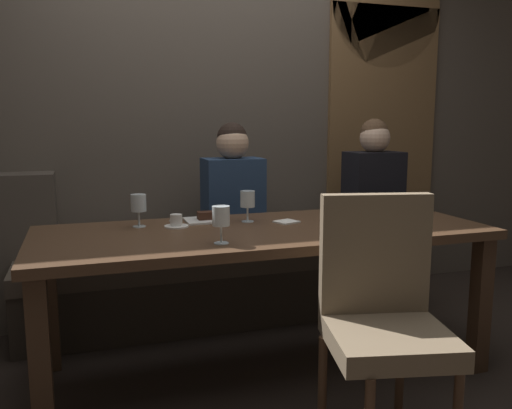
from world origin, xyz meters
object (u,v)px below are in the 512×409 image
Objects in this scene: chair_near_side at (383,306)px; espresso_cup at (176,222)px; wine_glass_far_right at (139,205)px; fork_on_table at (178,223)px; banquette_bench at (228,286)px; diner_bearded at (373,184)px; wine_glass_end_left at (221,218)px; dining_table at (264,245)px; dessert_plate at (204,218)px; diner_redhead at (233,191)px; wine_glass_near_left at (248,201)px.

chair_near_side reaches higher than espresso_cup.
wine_glass_far_right reaches higher than fork_on_table.
fork_on_table is at bearing -130.35° from banquette_bench.
diner_bearded reaches higher than wine_glass_end_left.
banquette_bench is at bearing 73.26° from wine_glass_end_left.
diner_bearded is at bearing 34.14° from dining_table.
wine_glass_end_left is 0.86× the size of dessert_plate.
banquette_bench is 2.55× the size of chair_near_side.
dessert_plate is at bearing 131.54° from dining_table.
banquette_bench is 15.24× the size of wine_glass_far_right.
banquette_bench is 20.83× the size of espresso_cup.
wine_glass_far_right is at bearing 160.18° from espresso_cup.
chair_near_side is at bearing -119.18° from diner_bearded.
espresso_cup is at bearing 158.25° from dining_table.
chair_near_side is (0.23, -1.42, 0.33)m from banquette_bench.
banquette_bench is at bearing 99.07° from chair_near_side.
chair_near_side reaches higher than fork_on_table.
diner_bearded is (0.97, -0.03, 0.01)m from diner_redhead.
wine_glass_end_left is at bearing 137.71° from chair_near_side.
diner_redhead is 0.53m from dessert_plate.
diner_redhead is 4.23× the size of dessert_plate.
fork_on_table is at bearing 100.96° from wine_glass_end_left.
espresso_cup is (-0.63, 0.89, 0.21)m from chair_near_side.
espresso_cup is at bearing -19.82° from wine_glass_far_right.
chair_near_side is 5.76× the size of fork_on_table.
wine_glass_near_left is (-0.03, -0.52, 0.62)m from banquette_bench.
diner_redhead is at bearing 21.52° from banquette_bench.
fork_on_table is (0.20, 0.02, -0.11)m from wine_glass_far_right.
banquette_bench is 14.71× the size of fork_on_table.
diner_bearded is 6.89× the size of espresso_cup.
diner_bearded is 1.33m from dessert_plate.
fork_on_table is at bearing 147.24° from dining_table.
dessert_plate reaches higher than dining_table.
dessert_plate reaches higher than fork_on_table.
wine_glass_far_right is 1.37× the size of espresso_cup.
wine_glass_near_left is 1.00× the size of wine_glass_end_left.
wine_glass_near_left reaches higher than banquette_bench.
wine_glass_far_right is 0.23m from fork_on_table.
wine_glass_near_left reaches higher than fork_on_table.
banquette_bench is at bearing 179.35° from diner_bearded.
banquette_bench is at bearing 52.80° from espresso_cup.
wine_glass_far_right is (-0.30, 0.48, 0.00)m from wine_glass_end_left.
wine_glass_far_right is 0.86× the size of dessert_plate.
dining_table reaches higher than banquette_bench.
banquette_bench is (0.00, 0.70, -0.42)m from dining_table.
dining_table is at bearing -48.46° from dessert_plate.
dining_table is 12.94× the size of fork_on_table.
banquette_bench is 0.79m from fork_on_table.
wine_glass_end_left is at bearing -138.43° from dining_table.
wine_glass_near_left is 0.50m from wine_glass_end_left.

